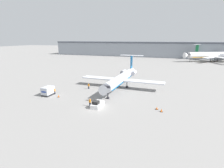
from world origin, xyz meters
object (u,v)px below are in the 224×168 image
luggage_cart (48,91)px  pushback_tug (97,104)px  traffic_cone_right (157,108)px  airplane_parked_far_left (212,55)px  traffic_cone_mid (161,110)px  worker_on_apron (55,91)px  airplane_main (121,78)px  worker_by_wing (89,86)px  airplane_parked_far_right (218,55)px  traffic_cone_left (59,96)px  worker_near_tug (90,102)px

luggage_cart → pushback_tug: bearing=-11.6°
traffic_cone_right → airplane_parked_far_left: airplane_parked_far_left is taller
pushback_tug → traffic_cone_mid: 14.00m
traffic_cone_mid → worker_on_apron: bearing=174.5°
airplane_main → worker_by_wing: bearing=-152.5°
traffic_cone_mid → airplane_parked_far_right: (29.70, 97.92, 3.65)m
traffic_cone_right → luggage_cart: bearing=179.2°
pushback_tug → traffic_cone_left: size_ratio=5.27×
worker_near_tug → traffic_cone_mid: worker_near_tug is taller
luggage_cart → traffic_cone_mid: luggage_cart is taller
airplane_parked_far_left → airplane_parked_far_right: airplane_parked_far_left is taller
worker_by_wing → traffic_cone_right: size_ratio=2.89×
pushback_tug → luggage_cart: size_ratio=1.17×
luggage_cart → traffic_cone_left: bearing=-7.6°
airplane_main → airplane_parked_far_left: bearing=64.2°
worker_on_apron → traffic_cone_mid: size_ratio=2.21×
pushback_tug → traffic_cone_left: (-12.34, 2.80, -0.24)m
worker_by_wing → traffic_cone_mid: 24.71m
airplane_main → traffic_cone_right: airplane_main is taller
pushback_tug → worker_near_tug: size_ratio=2.14×
traffic_cone_left → airplane_parked_far_left: bearing=61.3°
worker_on_apron → traffic_cone_right: (27.78, -1.78, -0.59)m
traffic_cone_left → airplane_parked_far_right: (55.92, 97.01, 3.65)m
airplane_main → airplane_parked_far_left: (39.03, 80.63, 1.28)m
airplane_parked_far_left → worker_on_apron: bearing=-120.4°
pushback_tug → worker_near_tug: (-1.76, -0.15, 0.38)m
luggage_cart → traffic_cone_left: (3.67, -0.49, -0.83)m
airplane_main → luggage_cart: airplane_main is taller
worker_near_tug → worker_by_wing: size_ratio=1.06×
worker_near_tug → traffic_cone_mid: (15.63, 2.04, -0.62)m
worker_by_wing → traffic_cone_left: 10.53m
traffic_cone_left → airplane_parked_far_left: airplane_parked_far_left is taller
airplane_parked_far_left → pushback_tug: bearing=-112.1°
pushback_tug → worker_near_tug: 1.80m
worker_near_tug → airplane_parked_far_left: 106.47m
airplane_main → airplane_parked_far_left: airplane_parked_far_left is taller
luggage_cart → airplane_parked_far_right: size_ratio=0.11×
traffic_cone_left → worker_near_tug: bearing=-15.6°
airplane_main → airplane_parked_far_right: (42.96, 82.57, 0.95)m
luggage_cart → traffic_cone_left: size_ratio=4.49×
worker_near_tug → airplane_parked_far_right: bearing=65.6°
luggage_cart → airplane_parked_far_right: (59.59, 96.53, 2.83)m
traffic_cone_mid → traffic_cone_right: bearing=135.9°
worker_near_tug → luggage_cart: bearing=166.4°
pushback_tug → worker_on_apron: worker_on_apron is taller
airplane_main → worker_on_apron: bearing=-141.1°
luggage_cart → airplane_parked_far_left: airplane_parked_far_left is taller
traffic_cone_left → airplane_parked_far_right: size_ratio=0.02×
pushback_tug → traffic_cone_right: bearing=12.7°
worker_near_tug → traffic_cone_left: size_ratio=2.47×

